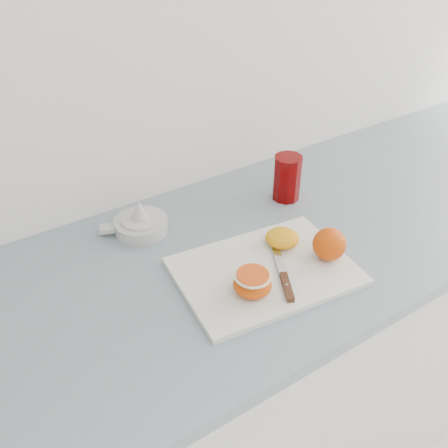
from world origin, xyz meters
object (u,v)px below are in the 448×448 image
object	(u,v)px
cutting_board	(265,271)
citrus_juicer	(140,223)
red_tumbler	(287,179)
counter	(236,379)
half_orange	(252,283)

from	to	relation	value
cutting_board	citrus_juicer	size ratio (longest dim) A/B	2.33
cutting_board	red_tumbler	xyz separation A→B (m)	(0.22, 0.21, 0.05)
counter	citrus_juicer	bearing A→B (deg)	129.71
citrus_juicer	red_tumbler	size ratio (longest dim) A/B	1.31
citrus_juicer	cutting_board	bearing A→B (deg)	-61.76
cutting_board	half_orange	world-z (taller)	half_orange
half_orange	red_tumbler	world-z (taller)	red_tumbler
citrus_juicer	red_tumbler	xyz separation A→B (m)	(0.37, -0.07, 0.03)
red_tumbler	half_orange	bearing A→B (deg)	-138.98
counter	citrus_juicer	size ratio (longest dim) A/B	15.38
counter	half_orange	world-z (taller)	half_orange
half_orange	citrus_juicer	world-z (taller)	citrus_juicer
citrus_juicer	half_orange	bearing A→B (deg)	-74.97
cutting_board	red_tumbler	world-z (taller)	red_tumbler
counter	cutting_board	xyz separation A→B (m)	(-0.00, -0.09, 0.45)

